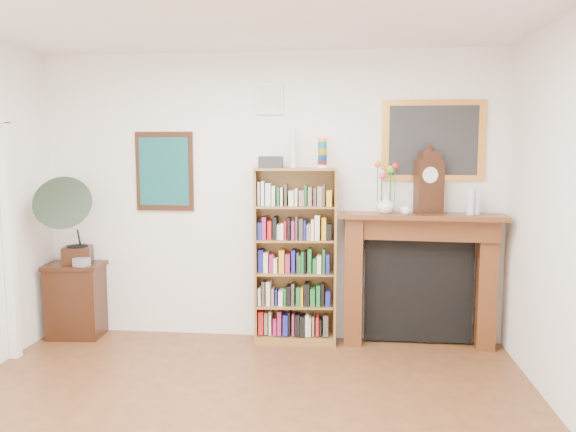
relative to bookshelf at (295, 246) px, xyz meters
The scene contains 14 objects.
room 2.40m from the bookshelf, 96.45° to the right, with size 4.51×5.01×2.81m.
teal_poster 1.50m from the bookshelf, behind, with size 0.58×0.04×0.78m.
small_picture 1.44m from the bookshelf, 152.33° to the left, with size 0.26×0.04×0.30m.
gilt_painting 1.64m from the bookshelf, ahead, with size 0.95×0.04×0.75m.
bookshelf is the anchor object (origin of this frame).
side_cabinet 2.27m from the bookshelf, behind, with size 0.54×0.40×0.74m, color black.
fireplace 1.20m from the bookshelf, ahead, with size 1.53×0.47×1.27m.
gramophone 2.20m from the bookshelf, behind, with size 0.69×0.78×0.87m.
cd_stack 2.08m from the bookshelf, behind, with size 0.12×0.12×0.08m, color #A3A3AF.
mantel_clock 1.38m from the bookshelf, ahead, with size 0.28×0.20×0.57m.
flower_vase 0.95m from the bookshelf, ahead, with size 0.17×0.17×0.17m, color white.
teacup 1.09m from the bookshelf, ahead, with size 0.09×0.09×0.07m, color silver.
bottle_left 1.68m from the bookshelf, ahead, with size 0.07×0.07×0.24m, color silver.
bottle_right 1.73m from the bookshelf, ahead, with size 0.06×0.06×0.20m, color silver.
Camera 1 is at (0.75, -2.93, 1.86)m, focal length 35.00 mm.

